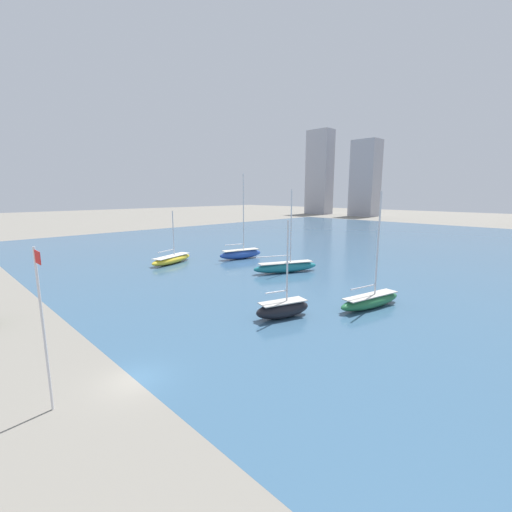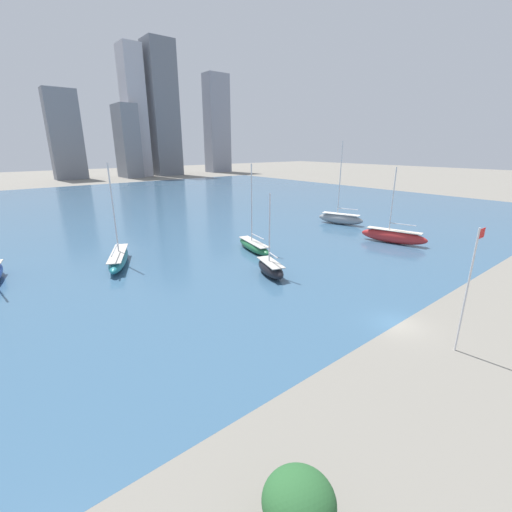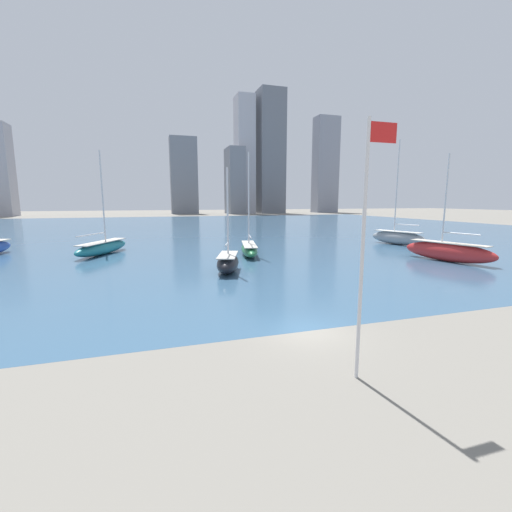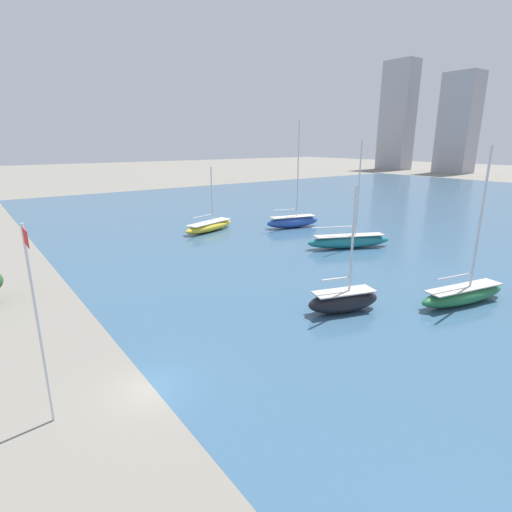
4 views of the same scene
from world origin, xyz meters
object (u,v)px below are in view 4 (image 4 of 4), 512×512
(sailboat_green, at_px, (463,294))
(sailboat_yellow, at_px, (209,226))
(sailboat_black, at_px, (344,300))
(sailboat_blue, at_px, (293,221))
(flag_pole, at_px, (38,320))
(sailboat_teal, at_px, (349,241))

(sailboat_green, height_order, sailboat_yellow, sailboat_green)
(sailboat_green, bearing_deg, sailboat_black, -105.40)
(sailboat_blue, relative_size, sailboat_yellow, 1.60)
(sailboat_black, distance_m, sailboat_blue, 32.42)
(sailboat_blue, bearing_deg, sailboat_black, -20.37)
(flag_pole, height_order, sailboat_green, sailboat_green)
(sailboat_green, distance_m, sailboat_black, 10.43)
(flag_pole, xyz_separation_m, sailboat_yellow, (-32.59, 27.57, -4.56))
(sailboat_blue, bearing_deg, sailboat_green, -1.99)
(sailboat_yellow, bearing_deg, sailboat_teal, 7.43)
(flag_pole, relative_size, sailboat_green, 0.76)
(flag_pole, distance_m, sailboat_blue, 48.14)
(sailboat_yellow, bearing_deg, sailboat_black, -29.73)
(sailboat_black, distance_m, sailboat_teal, 20.38)
(sailboat_green, distance_m, sailboat_teal, 18.96)
(sailboat_black, xyz_separation_m, sailboat_yellow, (-32.13, 6.46, -0.18))
(flag_pole, bearing_deg, sailboat_teal, 110.08)
(sailboat_black, height_order, sailboat_blue, sailboat_blue)
(sailboat_black, bearing_deg, sailboat_green, 80.36)
(sailboat_teal, bearing_deg, sailboat_black, -25.47)
(sailboat_teal, bearing_deg, sailboat_blue, -166.16)
(flag_pole, xyz_separation_m, sailboat_teal, (-13.46, 36.82, -4.40))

